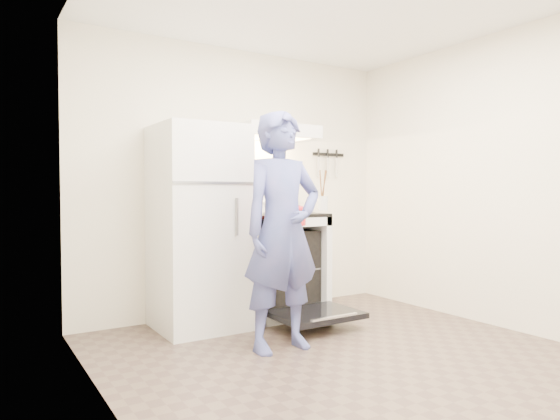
{
  "coord_description": "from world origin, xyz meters",
  "views": [
    {
      "loc": [
        -2.22,
        -2.46,
        1.14
      ],
      "look_at": [
        -0.05,
        1.0,
        1.0
      ],
      "focal_mm": 32.0,
      "sensor_mm": 36.0,
      "label": 1
    }
  ],
  "objects_px": {
    "person": "(283,231)",
    "dutch_oven": "(289,217)",
    "stove_body": "(278,266)",
    "refrigerator": "(198,227)",
    "tea_kettle": "(245,197)"
  },
  "relations": [
    {
      "from": "person",
      "to": "dutch_oven",
      "type": "xyz_separation_m",
      "value": [
        0.27,
        0.34,
        0.08
      ]
    },
    {
      "from": "stove_body",
      "to": "dutch_oven",
      "type": "bearing_deg",
      "value": -114.05
    },
    {
      "from": "stove_body",
      "to": "tea_kettle",
      "type": "height_order",
      "value": "tea_kettle"
    },
    {
      "from": "tea_kettle",
      "to": "dutch_oven",
      "type": "relative_size",
      "value": 0.86
    },
    {
      "from": "stove_body",
      "to": "tea_kettle",
      "type": "distance_m",
      "value": 0.72
    },
    {
      "from": "tea_kettle",
      "to": "person",
      "type": "distance_m",
      "value": 1.16
    },
    {
      "from": "refrigerator",
      "to": "dutch_oven",
      "type": "relative_size",
      "value": 4.84
    },
    {
      "from": "stove_body",
      "to": "dutch_oven",
      "type": "relative_size",
      "value": 2.62
    },
    {
      "from": "stove_body",
      "to": "dutch_oven",
      "type": "height_order",
      "value": "dutch_oven"
    },
    {
      "from": "refrigerator",
      "to": "stove_body",
      "type": "relative_size",
      "value": 1.85
    },
    {
      "from": "tea_kettle",
      "to": "dutch_oven",
      "type": "bearing_deg",
      "value": -90.5
    },
    {
      "from": "person",
      "to": "dutch_oven",
      "type": "relative_size",
      "value": 4.94
    },
    {
      "from": "stove_body",
      "to": "person",
      "type": "distance_m",
      "value": 1.11
    },
    {
      "from": "person",
      "to": "stove_body",
      "type": "bearing_deg",
      "value": 59.04
    },
    {
      "from": "refrigerator",
      "to": "stove_body",
      "type": "xyz_separation_m",
      "value": [
        0.81,
        0.02,
        -0.39
      ]
    }
  ]
}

